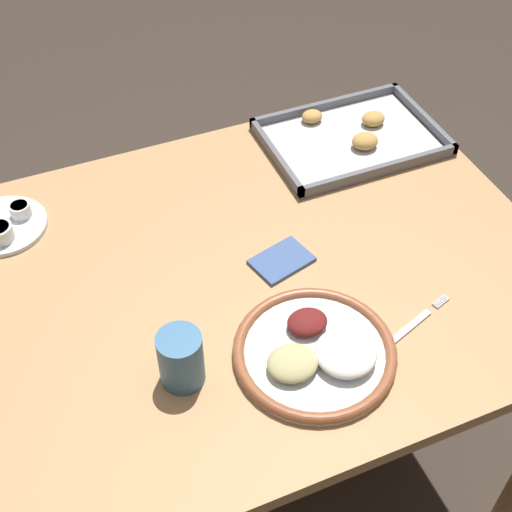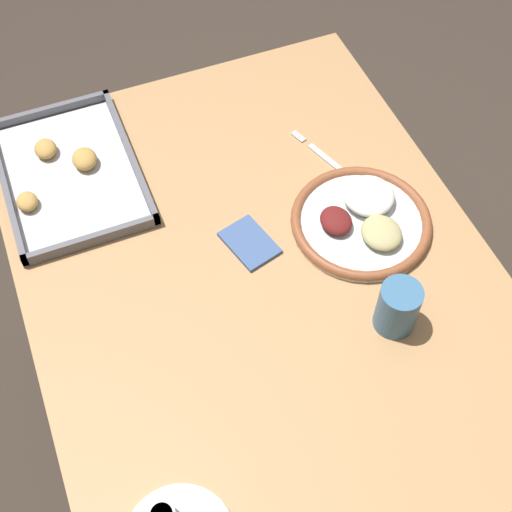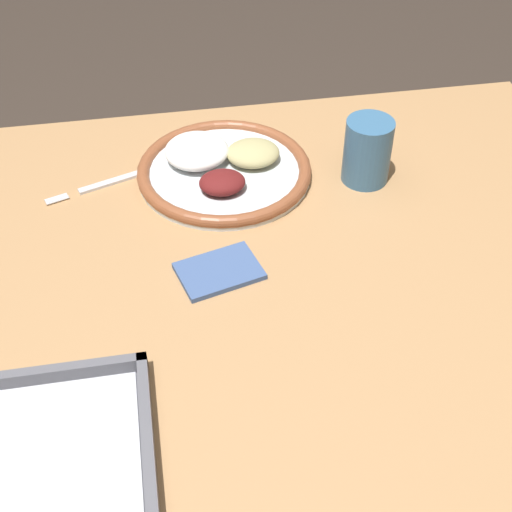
% 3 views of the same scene
% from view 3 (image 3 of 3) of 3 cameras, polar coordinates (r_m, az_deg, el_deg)
% --- Properties ---
extents(dining_table, '(1.12, 0.86, 0.76)m').
position_cam_3_polar(dining_table, '(1.05, 0.27, -5.80)').
color(dining_table, '#AD7F51').
rests_on(dining_table, ground_plane).
extents(dinner_plate, '(0.28, 0.28, 0.05)m').
position_cam_3_polar(dinner_plate, '(1.13, -2.68, 7.06)').
color(dinner_plate, silver).
rests_on(dinner_plate, dining_table).
extents(fork, '(0.19, 0.08, 0.00)m').
position_cam_3_polar(fork, '(1.14, -11.18, 5.93)').
color(fork, silver).
rests_on(fork, dining_table).
extents(drinking_cup, '(0.07, 0.07, 0.10)m').
position_cam_3_polar(drinking_cup, '(1.12, 8.90, 8.29)').
color(drinking_cup, '#38668E').
rests_on(drinking_cup, dining_table).
extents(napkin, '(0.12, 0.10, 0.01)m').
position_cam_3_polar(napkin, '(0.97, -2.96, -1.21)').
color(napkin, '#3F598C').
rests_on(napkin, dining_table).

